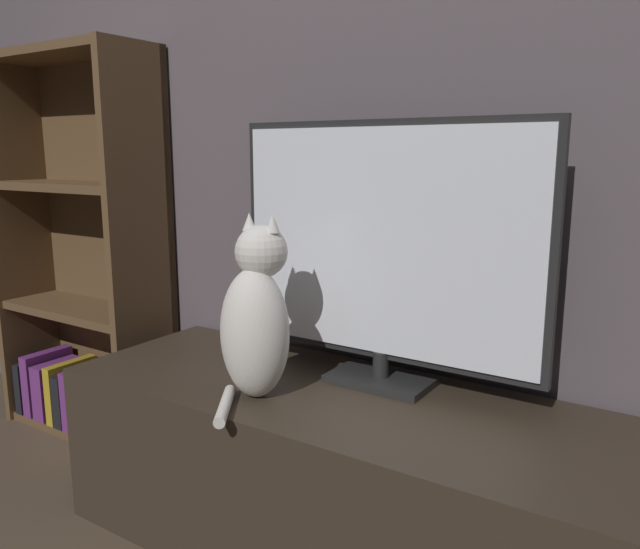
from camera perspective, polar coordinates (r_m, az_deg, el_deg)
wall_back at (r=1.79m, az=8.15°, el=18.55°), size 4.80×0.05×2.60m
tv_stand at (r=1.71m, az=2.36°, el=-18.18°), size 1.57×0.54×0.46m
tv at (r=1.61m, az=5.85°, el=2.25°), size 0.86×0.16×0.69m
cat at (r=1.56m, az=-5.80°, el=-4.06°), size 0.18×0.30×0.46m
bookshelf at (r=2.53m, az=-20.36°, el=-0.61°), size 0.72×0.28×1.42m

